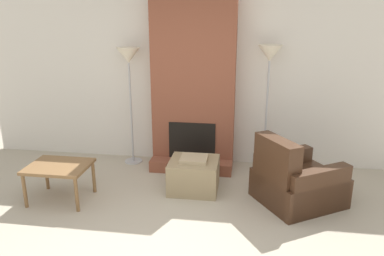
% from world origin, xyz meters
% --- Properties ---
extents(wall_back, '(6.86, 0.06, 2.60)m').
position_xyz_m(wall_back, '(0.00, 2.66, 1.30)').
color(wall_back, silver).
rests_on(wall_back, ground_plane).
extents(fireplace, '(1.23, 0.63, 2.60)m').
position_xyz_m(fireplace, '(0.00, 2.43, 1.24)').
color(fireplace, brown).
rests_on(fireplace, ground_plane).
extents(ottoman, '(0.65, 0.60, 0.47)m').
position_xyz_m(ottoman, '(0.13, 1.54, 0.22)').
color(ottoman, '#998460').
rests_on(ottoman, ground_plane).
extents(armchair, '(1.24, 1.21, 0.89)m').
position_xyz_m(armchair, '(1.42, 1.37, 0.27)').
color(armchair, '#422819').
rests_on(armchair, ground_plane).
extents(side_table, '(0.75, 0.60, 0.48)m').
position_xyz_m(side_table, '(-1.51, 1.02, 0.42)').
color(side_table, brown).
rests_on(side_table, ground_plane).
extents(floor_lamp_left, '(0.35, 0.35, 1.82)m').
position_xyz_m(floor_lamp_left, '(-0.98, 2.40, 1.58)').
color(floor_lamp_left, '#ADADB2').
rests_on(floor_lamp_left, ground_plane).
extents(floor_lamp_right, '(0.35, 0.35, 1.88)m').
position_xyz_m(floor_lamp_right, '(1.09, 2.40, 1.64)').
color(floor_lamp_right, '#ADADB2').
rests_on(floor_lamp_right, ground_plane).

